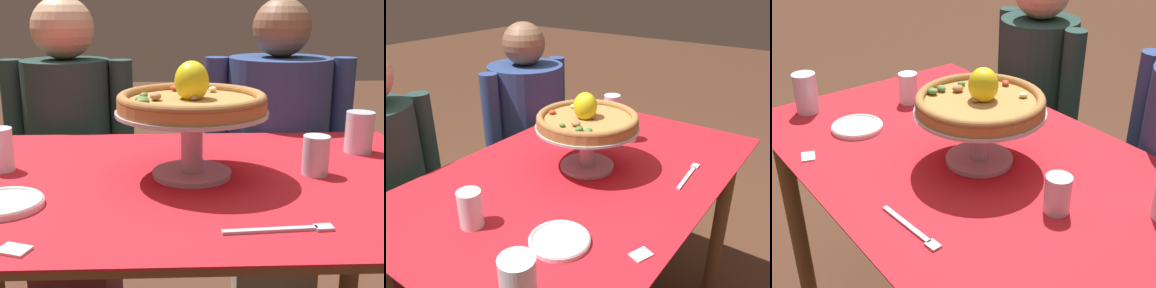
% 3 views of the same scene
% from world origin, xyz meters
% --- Properties ---
extents(dining_table, '(1.30, 0.84, 0.77)m').
position_xyz_m(dining_table, '(0.00, 0.00, 0.65)').
color(dining_table, brown).
rests_on(dining_table, ground).
extents(pizza_stand, '(0.35, 0.35, 0.16)m').
position_xyz_m(pizza_stand, '(0.04, 0.01, 0.87)').
color(pizza_stand, '#B7B7C1').
rests_on(pizza_stand, dining_table).
extents(pizza, '(0.34, 0.34, 0.11)m').
position_xyz_m(pizza, '(0.04, 0.01, 0.95)').
color(pizza, '#AD753D').
rests_on(pizza, pizza_stand).
extents(water_glass_side_left, '(0.06, 0.06, 0.10)m').
position_xyz_m(water_glass_side_left, '(-0.41, 0.07, 0.81)').
color(water_glass_side_left, white).
rests_on(water_glass_side_left, dining_table).
extents(water_glass_side_right, '(0.06, 0.06, 0.09)m').
position_xyz_m(water_glass_side_right, '(0.33, 0.01, 0.81)').
color(water_glass_side_right, silver).
rests_on(water_glass_side_right, dining_table).
extents(water_glass_back_right, '(0.07, 0.07, 0.11)m').
position_xyz_m(water_glass_back_right, '(0.50, 0.19, 0.81)').
color(water_glass_back_right, silver).
rests_on(water_glass_back_right, dining_table).
extents(side_plate, '(0.16, 0.16, 0.02)m').
position_xyz_m(side_plate, '(-0.34, -0.17, 0.78)').
color(side_plate, white).
rests_on(side_plate, dining_table).
extents(dinner_fork, '(0.20, 0.03, 0.01)m').
position_xyz_m(dinner_fork, '(0.20, -0.30, 0.77)').
color(dinner_fork, '#B7B7C1').
rests_on(dinner_fork, dining_table).
extents(sugar_packet, '(0.06, 0.05, 0.00)m').
position_xyz_m(sugar_packet, '(-0.26, -0.36, 0.77)').
color(sugar_packet, white).
rests_on(sugar_packet, dining_table).
extents(diner_left, '(0.46, 0.34, 1.19)m').
position_xyz_m(diner_left, '(-0.37, 0.63, 0.56)').
color(diner_left, maroon).
rests_on(diner_left, ground).
extents(diner_right, '(0.51, 0.37, 1.18)m').
position_xyz_m(diner_right, '(0.37, 0.59, 0.58)').
color(diner_right, gray).
rests_on(diner_right, ground).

